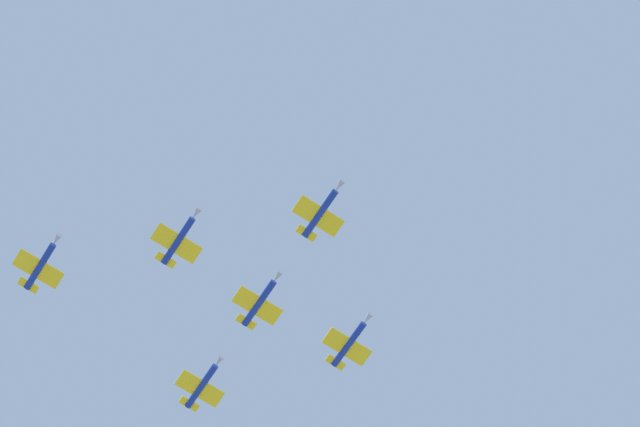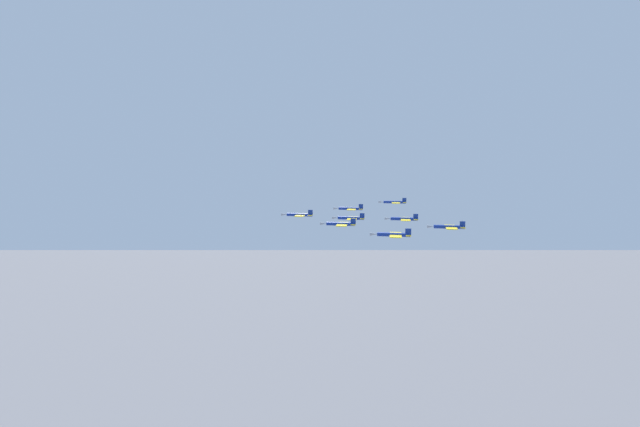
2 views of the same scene
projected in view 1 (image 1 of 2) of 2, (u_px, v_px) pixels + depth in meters
name	position (u px, v px, depth m)	size (l,w,h in m)	color
jet_lead	(321.00, 212.00, 197.01)	(12.00, 9.89, 2.70)	navy
jet_port_inner	(349.00, 343.00, 205.18)	(12.00, 9.89, 2.70)	navy
jet_starboard_inner	(179.00, 240.00, 199.14)	(12.00, 9.89, 2.70)	navy
jet_port_outer	(260.00, 302.00, 201.73)	(12.00, 9.89, 2.70)	navy
jet_center_rear	(41.00, 265.00, 201.77)	(12.00, 9.89, 2.70)	navy
jet_port_trail	(202.00, 385.00, 207.43)	(12.00, 9.89, 2.70)	navy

